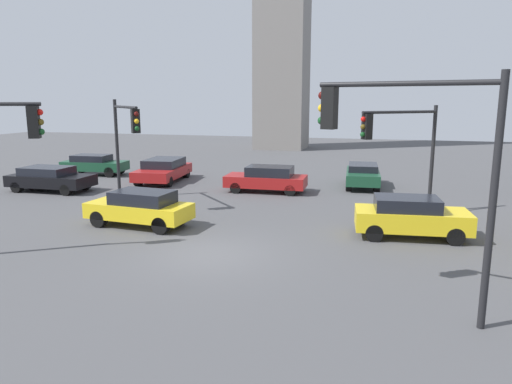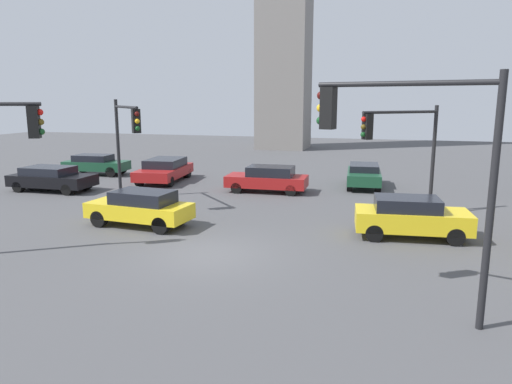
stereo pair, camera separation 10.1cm
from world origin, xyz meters
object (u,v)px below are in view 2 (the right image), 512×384
traffic_light_2 (400,138)px  car_3 (140,207)px  car_0 (411,217)px  car_5 (268,179)px  car_1 (165,170)px  traffic_light_3 (126,131)px  car_2 (96,164)px  car_4 (52,178)px  traffic_light_1 (406,143)px  car_7 (364,175)px

traffic_light_2 → car_3: 10.86m
car_0 → car_5: 9.82m
car_1 → car_5: (6.82, -1.56, 0.01)m
traffic_light_2 → car_0: size_ratio=1.13×
traffic_light_3 → car_2: traffic_light_3 is taller
car_1 → car_2: bearing=-106.5°
traffic_light_3 → car_1: size_ratio=0.99×
traffic_light_2 → car_3: bearing=-16.9°
car_0 → car_4: size_ratio=0.92×
car_0 → car_1: (-13.82, 8.44, -0.05)m
car_5 → car_0: bearing=134.0°
traffic_light_3 → car_1: traffic_light_3 is taller
traffic_light_1 → car_3: (-9.58, 5.11, -3.20)m
car_1 → car_4: bearing=-51.4°
car_2 → car_5: size_ratio=0.98×
traffic_light_1 → car_0: bearing=-78.0°
traffic_light_1 → car_7: size_ratio=1.31×
traffic_light_1 → car_0: size_ratio=1.34×
car_0 → car_7: bearing=96.8°
traffic_light_2 → car_2: size_ratio=1.10×
car_3 → car_5: size_ratio=0.98×
car_1 → car_2: 5.57m
car_4 → traffic_light_1: bearing=-30.5°
traffic_light_1 → car_5: size_ratio=1.27×
traffic_light_1 → car_2: 24.74m
car_3 → car_4: bearing=-27.1°
traffic_light_2 → traffic_light_3: traffic_light_3 is taller
car_1 → car_2: size_ratio=1.17×
car_0 → car_5: car_0 is taller
car_2 → car_0: bearing=-30.6°
car_3 → car_1: bearing=-63.6°
car_4 → traffic_light_2: bearing=-3.6°
traffic_light_1 → car_1: 20.10m
traffic_light_2 → car_3: traffic_light_2 is taller
traffic_light_2 → car_7: size_ratio=1.11×
traffic_light_1 → car_5: bearing=-47.0°
car_0 → car_7: 9.98m
car_1 → traffic_light_2: bearing=62.5°
car_2 → car_7: size_ratio=1.01×
traffic_light_3 → car_4: (-5.92, 2.06, -2.78)m
car_3 → traffic_light_3: bearing=-48.4°
traffic_light_3 → car_3: bearing=-7.1°
traffic_light_1 → car_3: bearing=-11.3°
traffic_light_3 → car_4: 6.85m
traffic_light_3 → car_2: bearing=179.1°
traffic_light_2 → car_2: bearing=-59.4°
traffic_light_2 → car_5: traffic_light_2 is taller
car_3 → car_7: size_ratio=1.01×
car_3 → car_5: bearing=-105.7°
car_1 → car_7: 11.75m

